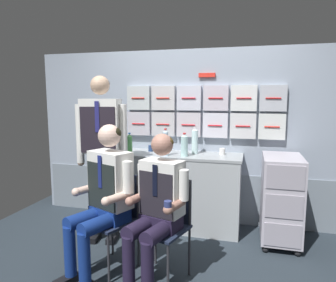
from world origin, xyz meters
TOP-DOWN VIEW (x-y plane):
  - ground at (0.00, 0.00)m, footprint 4.80×4.80m
  - galley_bulkhead at (0.01, 1.37)m, footprint 4.20×0.14m
  - galley_counter at (-0.19, 1.09)m, footprint 1.58×0.53m
  - service_trolley at (1.02, 0.96)m, footprint 0.40×0.65m
  - folding_chair_left at (-0.49, 0.10)m, footprint 0.53×0.53m
  - crew_member_left at (-0.56, -0.04)m, footprint 0.59×0.72m
  - folding_chair_center at (-0.00, 0.05)m, footprint 0.50×0.50m
  - crew_member_center at (-0.05, -0.10)m, footprint 0.51×0.66m
  - crew_member_standing at (-0.86, 0.54)m, footprint 0.55×0.32m
  - water_bottle_clear at (0.04, 1.15)m, footprint 0.08×0.08m
  - water_bottle_blue_cap at (-0.04, 0.95)m, footprint 0.08×0.08m
  - sparkling_bottle_green at (-0.72, 0.99)m, footprint 0.07×0.07m
  - water_bottle_short at (-0.26, 0.94)m, footprint 0.06×0.06m
  - coffee_cup_spare at (-0.86, 1.09)m, footprint 0.07×0.07m
  - paper_cup_tan at (-0.51, 1.16)m, footprint 0.06×0.06m
  - paper_cup_blue at (0.37, 1.17)m, footprint 0.07×0.07m
  - coffee_cup_white at (-0.07, 1.09)m, footprint 0.07×0.07m

SIDE VIEW (x-z plane):
  - ground at x=0.00m, z-range -0.04..0.00m
  - galley_counter at x=-0.19m, z-range 0.00..0.90m
  - service_trolley at x=1.02m, z-range 0.03..0.98m
  - folding_chair_left at x=-0.49m, z-range 0.11..0.97m
  - folding_chair_center at x=0.00m, z-range 0.11..0.97m
  - crew_member_center at x=-0.05m, z-range 0.07..1.34m
  - crew_member_left at x=-0.56m, z-range 0.08..1.42m
  - coffee_cup_spare at x=-0.86m, z-range 0.91..0.98m
  - paper_cup_blue at x=0.37m, z-range 0.91..0.98m
  - paper_cup_tan at x=-0.51m, z-range 0.91..0.98m
  - coffee_cup_white at x=-0.07m, z-range 0.91..0.99m
  - sparkling_bottle_green at x=-0.72m, z-range 0.90..1.14m
  - water_bottle_blue_cap at x=-0.04m, z-range 0.90..1.16m
  - water_bottle_short at x=-0.26m, z-range 0.90..1.21m
  - water_bottle_clear at x=0.04m, z-range 0.90..1.21m
  - galley_bulkhead at x=0.01m, z-range 0.00..2.15m
  - crew_member_standing at x=-0.86m, z-range 0.20..1.99m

